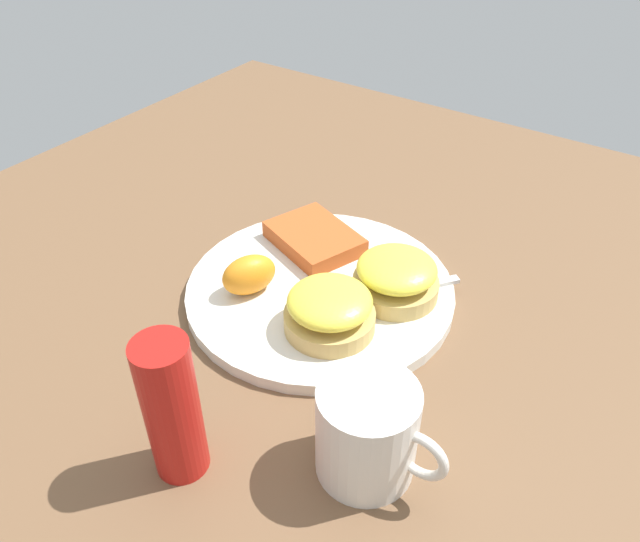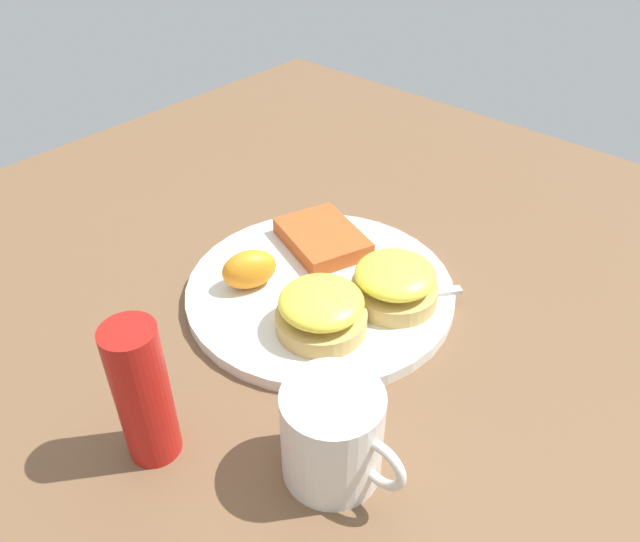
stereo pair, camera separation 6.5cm
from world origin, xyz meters
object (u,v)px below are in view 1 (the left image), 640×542
object	(u,v)px
sandwich_benedict_right	(396,277)
cup	(368,432)
hashbrown_patty	(314,238)
condiment_bottle	(172,409)
sandwich_benedict_left	(330,310)
orange_wedge	(249,275)
fork	(365,298)

from	to	relation	value
sandwich_benedict_right	cup	distance (m)	0.21
hashbrown_patty	condiment_bottle	distance (m)	0.32
cup	condiment_bottle	world-z (taller)	condiment_bottle
condiment_bottle	sandwich_benedict_left	bearing A→B (deg)	85.29
condiment_bottle	orange_wedge	bearing A→B (deg)	114.20
sandwich_benedict_left	hashbrown_patty	size ratio (longest dim) A/B	0.87
hashbrown_patty	fork	size ratio (longest dim) A/B	0.66
sandwich_benedict_left	cup	world-z (taller)	cup
cup	orange_wedge	bearing A→B (deg)	152.74
sandwich_benedict_left	orange_wedge	size ratio (longest dim) A/B	1.54
hashbrown_patty	orange_wedge	bearing A→B (deg)	-94.18
hashbrown_patty	condiment_bottle	bearing A→B (deg)	-75.40
orange_wedge	cup	bearing A→B (deg)	-27.26
hashbrown_patty	condiment_bottle	size ratio (longest dim) A/B	0.78
orange_wedge	fork	world-z (taller)	orange_wedge
sandwich_benedict_right	fork	size ratio (longest dim) A/B	0.57
sandwich_benedict_left	orange_wedge	world-z (taller)	sandwich_benedict_left
hashbrown_patty	fork	bearing A→B (deg)	-26.68
sandwich_benedict_left	hashbrown_patty	xyz separation A→B (m)	(-0.09, 0.11, -0.01)
sandwich_benedict_right	condiment_bottle	bearing A→B (deg)	-99.10
sandwich_benedict_left	fork	distance (m)	0.06
sandwich_benedict_right	condiment_bottle	world-z (taller)	condiment_bottle
sandwich_benedict_left	sandwich_benedict_right	size ratio (longest dim) A/B	1.00
sandwich_benedict_left	fork	bearing A→B (deg)	82.67
sandwich_benedict_right	hashbrown_patty	world-z (taller)	sandwich_benedict_right
hashbrown_patty	fork	distance (m)	0.11
sandwich_benedict_left	condiment_bottle	size ratio (longest dim) A/B	0.68
sandwich_benedict_left	condiment_bottle	distance (m)	0.20
hashbrown_patty	cup	xyz separation A→B (m)	(0.21, -0.22, 0.02)
sandwich_benedict_left	sandwich_benedict_right	world-z (taller)	same
sandwich_benedict_left	cup	bearing A→B (deg)	-45.01
sandwich_benedict_left	condiment_bottle	bearing A→B (deg)	-94.71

